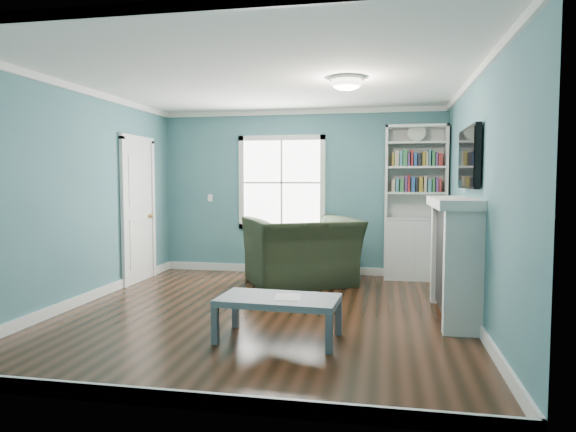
# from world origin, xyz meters

# --- Properties ---
(floor) EXTENTS (5.00, 5.00, 0.00)m
(floor) POSITION_xyz_m (0.00, 0.00, 0.00)
(floor) COLOR black
(floor) RESTS_ON ground
(room_walls) EXTENTS (5.00, 5.00, 5.00)m
(room_walls) POSITION_xyz_m (0.00, 0.00, 1.58)
(room_walls) COLOR #406C78
(room_walls) RESTS_ON ground
(trim) EXTENTS (4.50, 5.00, 2.60)m
(trim) POSITION_xyz_m (0.00, 0.00, 1.24)
(trim) COLOR white
(trim) RESTS_ON ground
(window) EXTENTS (1.40, 0.06, 1.50)m
(window) POSITION_xyz_m (-0.30, 2.49, 1.45)
(window) COLOR white
(window) RESTS_ON room_walls
(bookshelf) EXTENTS (0.90, 0.35, 2.31)m
(bookshelf) POSITION_xyz_m (1.77, 2.30, 0.92)
(bookshelf) COLOR silver
(bookshelf) RESTS_ON ground
(fireplace) EXTENTS (0.44, 1.58, 1.30)m
(fireplace) POSITION_xyz_m (2.08, 0.20, 0.64)
(fireplace) COLOR black
(fireplace) RESTS_ON ground
(tv) EXTENTS (0.06, 1.10, 0.65)m
(tv) POSITION_xyz_m (2.20, 0.20, 1.72)
(tv) COLOR black
(tv) RESTS_ON fireplace
(door) EXTENTS (0.12, 0.98, 2.17)m
(door) POSITION_xyz_m (-2.22, 1.40, 1.07)
(door) COLOR silver
(door) RESTS_ON ground
(ceiling_fixture) EXTENTS (0.38, 0.38, 0.15)m
(ceiling_fixture) POSITION_xyz_m (0.90, 0.10, 2.55)
(ceiling_fixture) COLOR white
(ceiling_fixture) RESTS_ON room_walls
(light_switch) EXTENTS (0.08, 0.01, 0.12)m
(light_switch) POSITION_xyz_m (-1.50, 2.48, 1.20)
(light_switch) COLOR white
(light_switch) RESTS_ON room_walls
(recliner) EXTENTS (1.74, 1.53, 1.28)m
(recliner) POSITION_xyz_m (0.17, 1.60, 0.64)
(recliner) COLOR black
(recliner) RESTS_ON ground
(coffee_table) EXTENTS (1.14, 0.67, 0.40)m
(coffee_table) POSITION_xyz_m (0.36, -0.94, 0.35)
(coffee_table) COLOR #525762
(coffee_table) RESTS_ON ground
(paper_sheet) EXTENTS (0.27, 0.33, 0.00)m
(paper_sheet) POSITION_xyz_m (0.45, -0.94, 0.41)
(paper_sheet) COLOR white
(paper_sheet) RESTS_ON coffee_table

